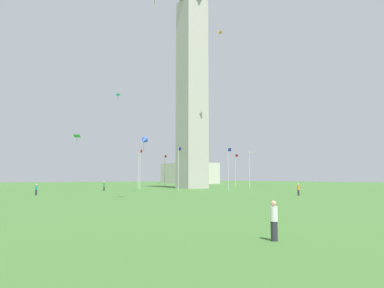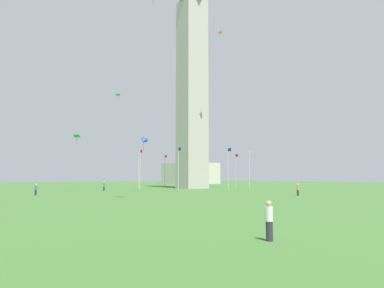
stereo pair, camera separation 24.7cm
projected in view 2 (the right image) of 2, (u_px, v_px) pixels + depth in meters
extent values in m
plane|color=#3D6B2D|center=(192.00, 188.00, 81.72)|extent=(260.00, 260.00, 0.00)
cube|color=#B7B2A8|center=(192.00, 93.00, 83.94)|extent=(5.78, 5.78, 46.23)
cylinder|color=silver|center=(228.00, 169.00, 70.87)|extent=(0.14, 0.14, 8.73)
cube|color=#1E2D99|center=(229.00, 150.00, 70.79)|extent=(1.00, 0.03, 0.64)
cylinder|color=silver|center=(249.00, 170.00, 79.38)|extent=(0.14, 0.14, 8.73)
cube|color=white|center=(251.00, 153.00, 79.30)|extent=(1.00, 0.03, 0.64)
cylinder|color=silver|center=(236.00, 171.00, 89.50)|extent=(0.14, 0.14, 8.73)
cube|color=red|center=(237.00, 155.00, 89.42)|extent=(1.00, 0.03, 0.64)
cylinder|color=silver|center=(202.00, 171.00, 95.31)|extent=(0.14, 0.14, 8.73)
cube|color=red|center=(203.00, 157.00, 95.23)|extent=(1.00, 0.03, 0.64)
cylinder|color=silver|center=(165.00, 171.00, 93.41)|extent=(0.14, 0.14, 8.73)
cube|color=red|center=(166.00, 156.00, 93.33)|extent=(1.00, 0.03, 0.64)
cylinder|color=silver|center=(138.00, 170.00, 84.90)|extent=(0.14, 0.14, 8.73)
cube|color=white|center=(140.00, 154.00, 84.82)|extent=(1.00, 0.03, 0.64)
cylinder|color=silver|center=(140.00, 169.00, 74.78)|extent=(0.14, 0.14, 8.73)
cube|color=red|center=(141.00, 151.00, 74.70)|extent=(1.00, 0.03, 0.64)
cylinder|color=silver|center=(178.00, 169.00, 68.97)|extent=(0.14, 0.14, 8.73)
cube|color=#1E2D99|center=(180.00, 149.00, 68.89)|extent=(1.00, 0.03, 0.64)
cylinder|color=#2D2D38|center=(269.00, 231.00, 14.33)|extent=(0.29, 0.29, 0.80)
cylinder|color=white|center=(269.00, 214.00, 14.40)|extent=(0.32, 0.32, 0.62)
sphere|color=tan|center=(269.00, 204.00, 14.44)|extent=(0.24, 0.24, 0.24)
cylinder|color=#2D2D38|center=(298.00, 193.00, 49.33)|extent=(0.29, 0.29, 0.80)
cylinder|color=orange|center=(298.00, 188.00, 49.40)|extent=(0.32, 0.32, 0.68)
sphere|color=beige|center=(298.00, 184.00, 49.44)|extent=(0.24, 0.24, 0.24)
cylinder|color=#2D2D38|center=(104.00, 189.00, 67.38)|extent=(0.29, 0.29, 0.80)
cylinder|color=#388C47|center=(104.00, 185.00, 67.45)|extent=(0.32, 0.32, 0.75)
sphere|color=beige|center=(104.00, 182.00, 67.50)|extent=(0.24, 0.24, 0.24)
cylinder|color=#2D2D38|center=(36.00, 193.00, 50.47)|extent=(0.29, 0.29, 0.80)
cylinder|color=teal|center=(36.00, 188.00, 50.54)|extent=(0.32, 0.32, 0.63)
sphere|color=beige|center=(36.00, 185.00, 50.58)|extent=(0.24, 0.24, 0.24)
cube|color=#33C6D1|center=(118.00, 95.00, 72.80)|extent=(1.15, 1.16, 0.34)
cylinder|color=teal|center=(118.00, 98.00, 72.74)|extent=(0.04, 0.04, 1.02)
cube|color=green|center=(77.00, 136.00, 66.81)|extent=(1.59, 1.62, 0.47)
cylinder|color=#208035|center=(77.00, 141.00, 66.72)|extent=(0.04, 0.04, 1.44)
cone|color=orange|center=(219.00, 33.00, 74.85)|extent=(1.21, 1.34, 1.11)
cylinder|color=#A75C15|center=(219.00, 36.00, 74.79)|extent=(0.04, 0.04, 1.00)
cylinder|color=#A4921C|center=(153.00, 0.00, 37.80)|extent=(0.04, 0.04, 1.23)
cone|color=blue|center=(144.00, 141.00, 65.90)|extent=(1.97, 2.04, 1.65)
cylinder|color=#233C9D|center=(143.00, 146.00, 65.80)|extent=(0.04, 0.04, 1.50)
cube|color=beige|center=(190.00, 173.00, 143.27)|extent=(21.33, 15.50, 8.40)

